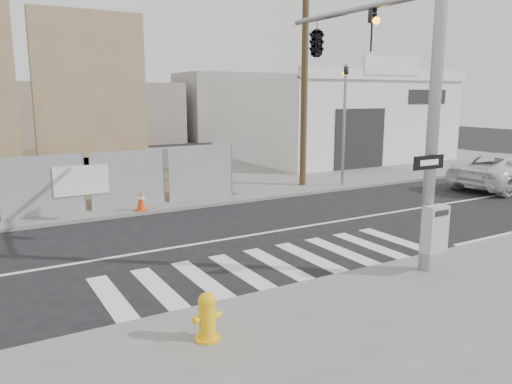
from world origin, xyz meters
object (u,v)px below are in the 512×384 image
signal_pole (350,65)px  traffic_cone_d (141,201)px  fire_hydrant (207,316)px  suv (506,171)px  auto_shop (331,119)px

signal_pole → traffic_cone_d: bearing=120.7°
fire_hydrant → traffic_cone_d: 9.72m
suv → auto_shop: bearing=-4.0°
auto_shop → suv: auto_shop is taller
signal_pole → fire_hydrant: 7.79m
signal_pole → auto_shop: signal_pole is taller
auto_shop → traffic_cone_d: auto_shop is taller
suv → traffic_cone_d: 15.65m
auto_shop → fire_hydrant: size_ratio=14.89×
auto_shop → suv: bearing=-89.7°
fire_hydrant → suv: 18.27m
fire_hydrant → suv: suv is taller
fire_hydrant → traffic_cone_d: size_ratio=1.17×
traffic_cone_d → suv: bearing=-12.5°
fire_hydrant → traffic_cone_d: fire_hydrant is taller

